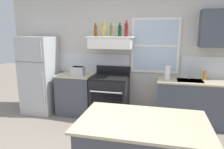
{
  "coord_description": "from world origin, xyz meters",
  "views": [
    {
      "loc": [
        0.79,
        -2.32,
        1.87
      ],
      "look_at": [
        -0.05,
        1.2,
        1.1
      ],
      "focal_mm": 33.46,
      "sensor_mm": 36.0,
      "label": 1
    }
  ],
  "objects_px": {
    "bottle_red_label_wine": "(126,30)",
    "paper_towel_roll": "(168,72)",
    "bottle_amber_wine": "(96,31)",
    "bottle_champagne_gold_foil": "(103,30)",
    "refrigerator": "(40,75)",
    "toaster": "(78,71)",
    "dish_soap_bottle": "(204,75)",
    "bottle_olive_oil_square": "(111,31)",
    "stove_range": "(110,97)",
    "bottle_dark_green_wine": "(120,31)"
  },
  "relations": [
    {
      "from": "bottle_red_label_wine",
      "to": "paper_towel_roll",
      "type": "relative_size",
      "value": 1.18
    },
    {
      "from": "bottle_amber_wine",
      "to": "bottle_champagne_gold_foil",
      "type": "distance_m",
      "value": 0.18
    },
    {
      "from": "refrigerator",
      "to": "toaster",
      "type": "bearing_deg",
      "value": -1.15
    },
    {
      "from": "bottle_champagne_gold_foil",
      "to": "dish_soap_bottle",
      "type": "relative_size",
      "value": 1.82
    },
    {
      "from": "refrigerator",
      "to": "dish_soap_bottle",
      "type": "height_order",
      "value": "refrigerator"
    },
    {
      "from": "bottle_olive_oil_square",
      "to": "bottle_red_label_wine",
      "type": "xyz_separation_m",
      "value": [
        0.32,
        -0.04,
        0.02
      ]
    },
    {
      "from": "refrigerator",
      "to": "toaster",
      "type": "height_order",
      "value": "refrigerator"
    },
    {
      "from": "bottle_red_label_wine",
      "to": "bottle_olive_oil_square",
      "type": "bearing_deg",
      "value": 173.47
    },
    {
      "from": "paper_towel_roll",
      "to": "dish_soap_bottle",
      "type": "relative_size",
      "value": 1.5
    },
    {
      "from": "stove_range",
      "to": "bottle_dark_green_wine",
      "type": "height_order",
      "value": "bottle_dark_green_wine"
    },
    {
      "from": "refrigerator",
      "to": "dish_soap_bottle",
      "type": "bearing_deg",
      "value": 2.6
    },
    {
      "from": "toaster",
      "to": "dish_soap_bottle",
      "type": "distance_m",
      "value": 2.59
    },
    {
      "from": "toaster",
      "to": "bottle_champagne_gold_foil",
      "type": "relative_size",
      "value": 0.91
    },
    {
      "from": "bottle_dark_green_wine",
      "to": "stove_range",
      "type": "bearing_deg",
      "value": -139.54
    },
    {
      "from": "bottle_champagne_gold_foil",
      "to": "bottle_red_label_wine",
      "type": "relative_size",
      "value": 1.02
    },
    {
      "from": "bottle_amber_wine",
      "to": "dish_soap_bottle",
      "type": "distance_m",
      "value": 2.38
    },
    {
      "from": "refrigerator",
      "to": "dish_soap_bottle",
      "type": "relative_size",
      "value": 9.62
    },
    {
      "from": "bottle_dark_green_wine",
      "to": "paper_towel_roll",
      "type": "xyz_separation_m",
      "value": [
        1.0,
        -0.11,
        -0.82
      ]
    },
    {
      "from": "bottle_red_label_wine",
      "to": "paper_towel_roll",
      "type": "height_order",
      "value": "bottle_red_label_wine"
    },
    {
      "from": "bottle_dark_green_wine",
      "to": "bottle_red_label_wine",
      "type": "height_order",
      "value": "bottle_red_label_wine"
    },
    {
      "from": "bottle_champagne_gold_foil",
      "to": "bottle_olive_oil_square",
      "type": "distance_m",
      "value": 0.17
    },
    {
      "from": "toaster",
      "to": "bottle_amber_wine",
      "type": "relative_size",
      "value": 1.09
    },
    {
      "from": "bottle_olive_oil_square",
      "to": "bottle_champagne_gold_foil",
      "type": "bearing_deg",
      "value": -178.84
    },
    {
      "from": "toaster",
      "to": "dish_soap_bottle",
      "type": "height_order",
      "value": "toaster"
    },
    {
      "from": "bottle_dark_green_wine",
      "to": "bottle_red_label_wine",
      "type": "xyz_separation_m",
      "value": [
        0.15,
        -0.1,
        0.02
      ]
    },
    {
      "from": "bottle_olive_oil_square",
      "to": "paper_towel_roll",
      "type": "relative_size",
      "value": 1.0
    },
    {
      "from": "bottle_dark_green_wine",
      "to": "paper_towel_roll",
      "type": "distance_m",
      "value": 1.3
    },
    {
      "from": "refrigerator",
      "to": "bottle_olive_oil_square",
      "type": "bearing_deg",
      "value": 3.65
    },
    {
      "from": "refrigerator",
      "to": "bottle_amber_wine",
      "type": "xyz_separation_m",
      "value": [
        1.31,
        0.14,
        0.99
      ]
    },
    {
      "from": "refrigerator",
      "to": "bottle_champagne_gold_foil",
      "type": "bearing_deg",
      "value": 3.92
    },
    {
      "from": "bottle_amber_wine",
      "to": "bottle_dark_green_wine",
      "type": "bearing_deg",
      "value": 3.86
    },
    {
      "from": "toaster",
      "to": "paper_towel_roll",
      "type": "distance_m",
      "value": 1.89
    },
    {
      "from": "toaster",
      "to": "bottle_olive_oil_square",
      "type": "distance_m",
      "value": 1.12
    },
    {
      "from": "toaster",
      "to": "bottle_red_label_wine",
      "type": "xyz_separation_m",
      "value": [
        1.03,
        0.09,
        0.87
      ]
    },
    {
      "from": "stove_range",
      "to": "bottle_champagne_gold_foil",
      "type": "xyz_separation_m",
      "value": [
        -0.16,
        0.08,
        1.42
      ]
    },
    {
      "from": "paper_towel_roll",
      "to": "toaster",
      "type": "bearing_deg",
      "value": -177.59
    },
    {
      "from": "refrigerator",
      "to": "paper_towel_roll",
      "type": "xyz_separation_m",
      "value": [
        2.83,
        0.06,
        0.18
      ]
    },
    {
      "from": "bottle_champagne_gold_foil",
      "to": "bottle_dark_green_wine",
      "type": "relative_size",
      "value": 1.18
    },
    {
      "from": "bottle_red_label_wine",
      "to": "paper_towel_roll",
      "type": "xyz_separation_m",
      "value": [
        0.85,
        -0.01,
        -0.83
      ]
    },
    {
      "from": "bottle_champagne_gold_foil",
      "to": "dish_soap_bottle",
      "type": "distance_m",
      "value": 2.22
    },
    {
      "from": "toaster",
      "to": "bottle_champagne_gold_foil",
      "type": "xyz_separation_m",
      "value": [
        0.55,
        0.12,
        0.87
      ]
    },
    {
      "from": "refrigerator",
      "to": "bottle_red_label_wine",
      "type": "bearing_deg",
      "value": 1.98
    },
    {
      "from": "toaster",
      "to": "bottle_champagne_gold_foil",
      "type": "distance_m",
      "value": 1.04
    },
    {
      "from": "refrigerator",
      "to": "bottle_dark_green_wine",
      "type": "height_order",
      "value": "bottle_dark_green_wine"
    },
    {
      "from": "bottle_dark_green_wine",
      "to": "bottle_champagne_gold_foil",
      "type": "bearing_deg",
      "value": -168.35
    },
    {
      "from": "bottle_olive_oil_square",
      "to": "bottle_dark_green_wine",
      "type": "bearing_deg",
      "value": 21.13
    },
    {
      "from": "bottle_olive_oil_square",
      "to": "dish_soap_bottle",
      "type": "relative_size",
      "value": 1.51
    },
    {
      "from": "refrigerator",
      "to": "bottle_red_label_wine",
      "type": "relative_size",
      "value": 5.42
    },
    {
      "from": "refrigerator",
      "to": "bottle_olive_oil_square",
      "type": "height_order",
      "value": "bottle_olive_oil_square"
    },
    {
      "from": "stove_range",
      "to": "bottle_dark_green_wine",
      "type": "xyz_separation_m",
      "value": [
        0.17,
        0.15,
        1.4
      ]
    }
  ]
}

